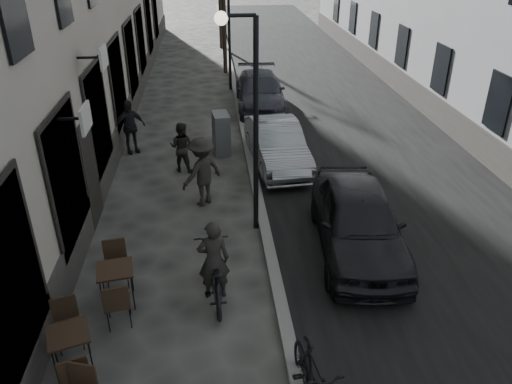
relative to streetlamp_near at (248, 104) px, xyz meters
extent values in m
cube|color=black|center=(4.02, 10.00, -3.16)|extent=(7.30, 60.00, 0.00)
cube|color=gray|center=(0.37, 10.00, -3.10)|extent=(0.25, 60.00, 0.12)
cylinder|color=black|center=(0.17, 0.00, -0.66)|extent=(0.12, 0.12, 5.00)
cylinder|color=black|center=(-0.18, 0.00, 1.84)|extent=(0.70, 0.08, 0.08)
sphere|color=#FFF2CC|center=(-0.53, 0.00, 1.79)|extent=(0.28, 0.28, 0.28)
cylinder|color=black|center=(0.17, 12.00, -0.66)|extent=(0.12, 0.12, 5.00)
cylinder|color=black|center=(0.07, 15.00, -1.21)|extent=(0.20, 0.20, 3.90)
cylinder|color=black|center=(0.07, 21.00, -1.21)|extent=(0.20, 0.20, 3.90)
cube|color=black|center=(-3.27, -4.15, -2.39)|extent=(0.81, 0.81, 0.04)
cylinder|color=black|center=(-3.45, -4.50, -2.79)|extent=(0.02, 0.02, 0.75)
cylinder|color=black|center=(-2.93, -4.33, -2.79)|extent=(0.02, 0.02, 0.75)
cylinder|color=black|center=(-3.62, -3.98, -2.79)|extent=(0.02, 0.02, 0.75)
cylinder|color=black|center=(-3.10, -3.81, -2.79)|extent=(0.02, 0.02, 0.75)
cube|color=black|center=(-2.78, -2.52, -2.36)|extent=(0.77, 0.77, 0.04)
cylinder|color=black|center=(-3.01, -2.85, -2.77)|extent=(0.03, 0.03, 0.78)
cylinder|color=black|center=(-2.45, -2.75, -2.77)|extent=(0.03, 0.03, 0.78)
cylinder|color=black|center=(-3.10, -2.29, -2.77)|extent=(0.03, 0.03, 0.78)
cylinder|color=black|center=(-2.54, -2.20, -2.77)|extent=(0.03, 0.03, 0.78)
cube|color=slate|center=(-0.49, 4.79, -2.50)|extent=(0.59, 0.93, 1.32)
imported|color=black|center=(-0.90, -2.48, -2.64)|extent=(0.83, 2.04, 1.05)
imported|color=#272522|center=(-0.90, -2.48, -2.30)|extent=(0.65, 0.45, 1.72)
imported|color=black|center=(-1.72, 3.49, -2.40)|extent=(0.89, 0.78, 1.53)
imported|color=#292724|center=(-1.11, 1.36, -2.22)|extent=(1.38, 1.30, 1.88)
imported|color=black|center=(-3.43, 5.06, -2.28)|extent=(1.11, 0.85, 1.76)
imported|color=black|center=(2.36, -1.15, -2.39)|extent=(2.23, 4.65, 1.53)
imported|color=#919399|center=(1.17, 3.63, -2.49)|extent=(1.74, 4.16, 1.34)
imported|color=#3A3B45|center=(1.25, 9.25, -2.48)|extent=(2.02, 4.71, 1.35)
imported|color=black|center=(0.52, -5.32, -2.59)|extent=(0.79, 1.96, 1.14)
camera|label=1|loc=(-0.84, -10.42, 3.38)|focal=35.00mm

